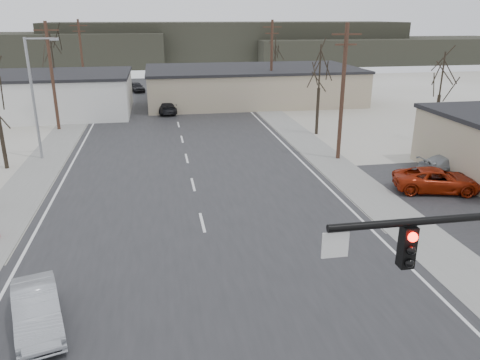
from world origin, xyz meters
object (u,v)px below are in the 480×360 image
Objects in this scene: sedan_crossing at (37,310)px; car_parked_silver at (450,165)px; car_parked_red at (437,180)px; car_far_a at (165,107)px; car_far_b at (137,87)px.

sedan_crossing reaches higher than car_parked_silver.
car_parked_silver is at bearing -29.48° from car_parked_red.
car_far_a is 32.19m from car_parked_red.
car_far_a reaches higher than car_far_b.
car_parked_red is at bearing 124.11° from car_parked_silver.
car_parked_red is at bearing 110.27° from car_far_a.
car_parked_red reaches higher than sedan_crossing.
car_parked_red is at bearing -84.67° from car_far_b.
sedan_crossing is at bearing 129.93° from car_parked_red.
sedan_crossing is 1.07× the size of car_far_b.
car_parked_red is 4.00m from car_parked_silver.
car_parked_silver is (18.81, -25.08, -0.02)m from car_far_a.
car_far_a is 1.00× the size of car_parked_silver.
car_far_b is (-3.66, 16.53, -0.01)m from car_far_a.
car_far_a is (5.47, 37.91, -0.01)m from sedan_crossing.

